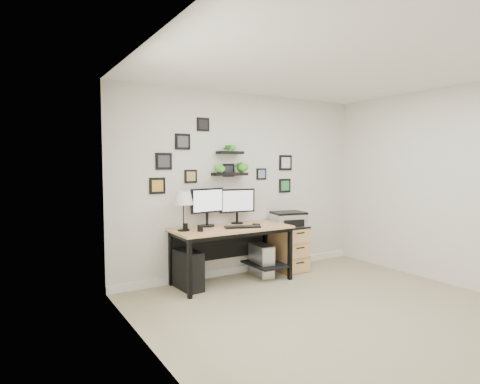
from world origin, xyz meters
TOP-DOWN VIEW (x-y plane):
  - room at (0.00, 1.98)m, footprint 4.00×4.00m
  - desk at (-0.39, 1.67)m, footprint 1.60×0.70m
  - monitor_left at (-0.68, 1.85)m, footprint 0.50×0.22m
  - monitor_right at (-0.21, 1.86)m, footprint 0.53×0.19m
  - keyboard at (-0.33, 1.52)m, footprint 0.50×0.29m
  - mouse at (-0.08, 1.57)m, footprint 0.09×0.11m
  - table_lamp at (-1.09, 1.71)m, footprint 0.25×0.25m
  - mug at (-0.93, 1.55)m, footprint 0.07×0.07m
  - pen_cup at (-1.04, 1.76)m, footprint 0.07×0.07m
  - pc_tower_black at (-1.05, 1.68)m, footprint 0.25×0.51m
  - pc_tower_grey at (0.09, 1.68)m, footprint 0.25×0.47m
  - file_cabinet at (0.61, 1.72)m, footprint 0.43×0.53m
  - printer at (0.59, 1.71)m, footprint 0.53×0.45m
  - wall_decor at (-0.31, 1.93)m, footprint 2.29×0.18m

SIDE VIEW (x-z plane):
  - room at x=0.00m, z-range -1.95..2.05m
  - pc_tower_grey at x=0.09m, z-range 0.00..0.45m
  - pc_tower_black at x=-1.05m, z-range 0.00..0.49m
  - file_cabinet at x=0.61m, z-range 0.00..0.67m
  - desk at x=-0.39m, z-range 0.25..1.00m
  - keyboard at x=-0.33m, z-range 0.75..0.77m
  - mouse at x=-0.08m, z-range 0.75..0.78m
  - printer at x=0.59m, z-range 0.67..0.88m
  - mug at x=-0.93m, z-range 0.75..0.83m
  - pen_cup at x=-1.04m, z-range 0.75..0.84m
  - monitor_right at x=-0.21m, z-range 0.80..1.29m
  - monitor_left at x=-0.68m, z-range 0.79..1.31m
  - table_lamp at x=-1.09m, z-range 0.90..1.41m
  - wall_decor at x=-0.31m, z-range 1.09..2.16m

